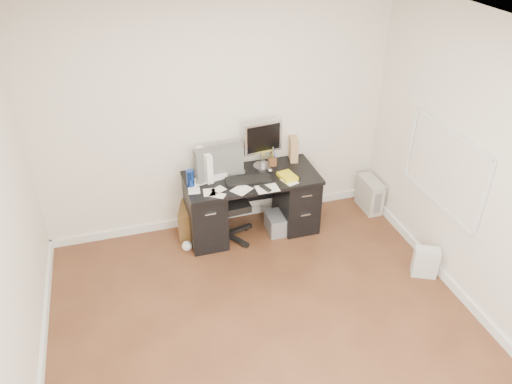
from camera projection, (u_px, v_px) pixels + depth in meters
ground at (271, 338)px, 4.58m from camera, size 4.00×4.00×0.00m
room_shell at (277, 182)px, 3.73m from camera, size 4.02×4.02×2.71m
desk at (252, 202)px, 5.78m from camera, size 1.50×0.70×0.75m
loose_papers at (236, 181)px, 5.50m from camera, size 1.10×0.60×0.00m
lcd_monitor at (263, 145)px, 5.63m from camera, size 0.48×0.31×0.57m
keyboard at (248, 180)px, 5.50m from camera, size 0.51×0.22×0.03m
computer_mouse at (270, 171)px, 5.64m from camera, size 0.07×0.07×0.06m
travel_mug at (190, 178)px, 5.37m from camera, size 0.09×0.09×0.19m
white_binder at (205, 165)px, 5.47m from camera, size 0.19×0.31×0.34m
magazine_file at (293, 148)px, 5.87m from camera, size 0.16×0.25×0.27m
pen_cup at (272, 156)px, 5.75m from camera, size 0.10×0.10×0.25m
yellow_book at (288, 176)px, 5.56m from camera, size 0.21×0.25×0.04m
paper_remote at (267, 188)px, 5.36m from camera, size 0.25×0.20×0.02m
office_chair at (225, 198)px, 5.59m from camera, size 0.66×0.66×1.09m
pc_tower at (370, 194)px, 6.28m from camera, size 0.19×0.42×0.42m
shopping_bag at (425, 262)px, 5.23m from camera, size 0.31×0.28×0.35m
wicker_basket at (197, 221)px, 5.83m from camera, size 0.47×0.47×0.38m
desk_printer at (283, 222)px, 5.94m from camera, size 0.39×0.33×0.23m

